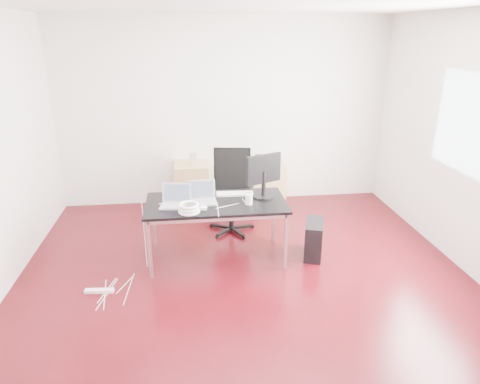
{
  "coord_description": "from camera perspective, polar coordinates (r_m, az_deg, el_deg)",
  "views": [
    {
      "loc": [
        -0.54,
        -3.96,
        2.55
      ],
      "look_at": [
        0.0,
        0.55,
        0.85
      ],
      "focal_mm": 32.0,
      "sensor_mm": 36.0,
      "label": 1
    }
  ],
  "objects": [
    {
      "name": "room_shell",
      "position": [
        4.16,
        1.41,
        4.53
      ],
      "size": [
        5.0,
        5.0,
        5.0
      ],
      "color": "#3C060C",
      "rests_on": "ground"
    },
    {
      "name": "desk",
      "position": [
        4.92,
        -3.2,
        -1.9
      ],
      "size": [
        1.6,
        0.8,
        0.73
      ],
      "color": "black",
      "rests_on": "ground"
    },
    {
      "name": "office_chair",
      "position": [
        5.73,
        -1.13,
        0.69
      ],
      "size": [
        0.55,
        0.57,
        1.08
      ],
      "rotation": [
        0.0,
        0.0,
        -0.16
      ],
      "color": "black",
      "rests_on": "ground"
    },
    {
      "name": "filing_cabinet_left",
      "position": [
        6.57,
        -6.43,
        0.83
      ],
      "size": [
        0.5,
        0.5,
        0.7
      ],
      "primitive_type": "cube",
      "color": "tan",
      "rests_on": "ground"
    },
    {
      "name": "filing_cabinet_right",
      "position": [
        6.67,
        3.65,
        1.24
      ],
      "size": [
        0.5,
        0.5,
        0.7
      ],
      "primitive_type": "cube",
      "color": "tan",
      "rests_on": "ground"
    },
    {
      "name": "pc_tower",
      "position": [
        5.24,
        9.83,
        -6.18
      ],
      "size": [
        0.34,
        0.49,
        0.44
      ],
      "primitive_type": "cube",
      "rotation": [
        0.0,
        0.0,
        -0.33
      ],
      "color": "black",
      "rests_on": "ground"
    },
    {
      "name": "wastebasket",
      "position": [
        6.35,
        -3.56,
        -1.81
      ],
      "size": [
        0.24,
        0.24,
        0.28
      ],
      "primitive_type": "cylinder",
      "rotation": [
        0.0,
        0.0,
        -0.01
      ],
      "color": "black",
      "rests_on": "ground"
    },
    {
      "name": "power_strip",
      "position": [
        4.81,
        -18.24,
        -12.41
      ],
      "size": [
        0.3,
        0.09,
        0.04
      ],
      "primitive_type": "cube",
      "rotation": [
        0.0,
        0.0,
        -0.08
      ],
      "color": "white",
      "rests_on": "ground"
    },
    {
      "name": "laptop_left",
      "position": [
        4.82,
        -8.54,
        -1.16
      ],
      "size": [
        0.37,
        0.3,
        0.23
      ],
      "rotation": [
        0.0,
        0.0,
        -0.16
      ],
      "color": "silver",
      "rests_on": "desk"
    },
    {
      "name": "laptop_right",
      "position": [
        4.89,
        -5.14,
        -0.71
      ],
      "size": [
        0.34,
        0.27,
        0.23
      ],
      "rotation": [
        0.0,
        0.0,
        0.06
      ],
      "color": "silver",
      "rests_on": "desk"
    },
    {
      "name": "monitor",
      "position": [
        4.96,
        3.16,
        2.47
      ],
      "size": [
        0.43,
        0.26,
        0.51
      ],
      "rotation": [
        0.0,
        0.0,
        0.43
      ],
      "color": "black",
      "rests_on": "desk"
    },
    {
      "name": "keyboard",
      "position": [
        5.1,
        -0.69,
        -0.23
      ],
      "size": [
        0.45,
        0.16,
        0.02
      ],
      "primitive_type": "cube",
      "rotation": [
        0.0,
        0.0,
        -0.06
      ],
      "color": "white",
      "rests_on": "desk"
    },
    {
      "name": "cup_white",
      "position": [
        4.8,
        1.19,
        -0.98
      ],
      "size": [
        0.1,
        0.1,
        0.12
      ],
      "primitive_type": "cylinder",
      "rotation": [
        0.0,
        0.0,
        -0.36
      ],
      "color": "white",
      "rests_on": "desk"
    },
    {
      "name": "cup_brown",
      "position": [
        4.88,
        1.2,
        -0.74
      ],
      "size": [
        0.1,
        0.1,
        0.1
      ],
      "primitive_type": "cylinder",
      "rotation": [
        0.0,
        0.0,
        0.33
      ],
      "color": "#4F2F1B",
      "rests_on": "desk"
    },
    {
      "name": "cable_coil",
      "position": [
        4.61,
        -6.82,
        -2.17
      ],
      "size": [
        0.24,
        0.24,
        0.11
      ],
      "rotation": [
        0.0,
        0.0,
        -0.38
      ],
      "color": "white",
      "rests_on": "desk"
    },
    {
      "name": "power_adapter",
      "position": [
        4.7,
        -4.89,
        -2.14
      ],
      "size": [
        0.08,
        0.08,
        0.03
      ],
      "primitive_type": "cube",
      "rotation": [
        0.0,
        0.0,
        -0.18
      ],
      "color": "white",
      "rests_on": "desk"
    },
    {
      "name": "speaker",
      "position": [
        6.37,
        -6.21,
        4.37
      ],
      "size": [
        0.1,
        0.09,
        0.18
      ],
      "primitive_type": "cube",
      "rotation": [
        0.0,
        0.0,
        0.16
      ],
      "color": "#9E9E9E",
      "rests_on": "filing_cabinet_left"
    },
    {
      "name": "navy_garment",
      "position": [
        6.5,
        3.28,
        4.37
      ],
      "size": [
        0.35,
        0.3,
        0.09
      ],
      "primitive_type": "cube",
      "rotation": [
        0.0,
        0.0,
        -0.23
      ],
      "color": "black",
      "rests_on": "filing_cabinet_right"
    }
  ]
}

